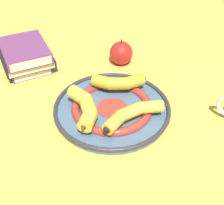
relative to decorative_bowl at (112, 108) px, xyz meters
The scene contains 7 objects.
ground_plane 0.05m from the decorative_bowl, 26.04° to the right, with size 2.80×2.80×0.00m, color gold.
decorative_bowl is the anchor object (origin of this frame).
banana_a 0.08m from the decorative_bowl, 136.63° to the left, with size 0.11×0.15×0.04m.
banana_b 0.09m from the decorative_bowl, 11.60° to the left, with size 0.06×0.20×0.03m.
banana_c 0.09m from the decorative_bowl, 94.68° to the right, with size 0.17×0.10×0.04m.
book_stack 0.36m from the decorative_bowl, 161.12° to the right, with size 0.20×0.18×0.08m.
apple 0.26m from the decorative_bowl, 140.61° to the left, with size 0.08×0.08×0.09m.
Camera 1 is at (0.51, -0.33, 0.58)m, focal length 50.00 mm.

